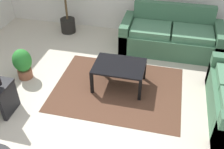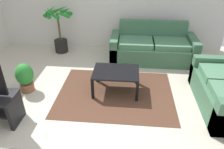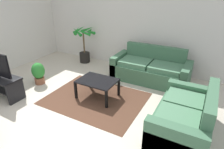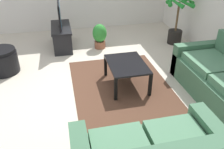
{
  "view_description": "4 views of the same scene",
  "coord_description": "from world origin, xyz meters",
  "px_view_note": "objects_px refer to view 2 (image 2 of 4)",
  "views": [
    {
      "loc": [
        1.0,
        -2.7,
        2.95
      ],
      "look_at": [
        0.26,
        0.43,
        0.53
      ],
      "focal_mm": 41.74,
      "sensor_mm": 36.0,
      "label": 1
    },
    {
      "loc": [
        0.54,
        -2.66,
        2.44
      ],
      "look_at": [
        0.24,
        0.6,
        0.5
      ],
      "focal_mm": 34.34,
      "sensor_mm": 36.0,
      "label": 2
    },
    {
      "loc": [
        2.48,
        -2.49,
        2.42
      ],
      "look_at": [
        0.67,
        0.84,
        0.66
      ],
      "focal_mm": 31.13,
      "sensor_mm": 36.0,
      "label": 3
    },
    {
      "loc": [
        3.76,
        -0.23,
        2.32
      ],
      "look_at": [
        0.6,
        0.5,
        0.43
      ],
      "focal_mm": 37.76,
      "sensor_mm": 36.0,
      "label": 4
    }
  ],
  "objects_px": {
    "coffee_table": "(116,74)",
    "potted_palm": "(60,31)",
    "potted_plant_small": "(25,77)",
    "couch_main": "(152,48)"
  },
  "relations": [
    {
      "from": "couch_main",
      "to": "potted_palm",
      "type": "relative_size",
      "value": 1.68
    },
    {
      "from": "coffee_table",
      "to": "potted_palm",
      "type": "distance_m",
      "value": 2.35
    },
    {
      "from": "coffee_table",
      "to": "potted_plant_small",
      "type": "xyz_separation_m",
      "value": [
        -1.73,
        -0.16,
        -0.06
      ]
    },
    {
      "from": "coffee_table",
      "to": "couch_main",
      "type": "bearing_deg",
      "value": 61.32
    },
    {
      "from": "couch_main",
      "to": "potted_palm",
      "type": "height_order",
      "value": "potted_palm"
    },
    {
      "from": "potted_plant_small",
      "to": "potted_palm",
      "type": "bearing_deg",
      "value": 85.78
    },
    {
      "from": "couch_main",
      "to": "potted_palm",
      "type": "distance_m",
      "value": 2.42
    },
    {
      "from": "coffee_table",
      "to": "potted_plant_small",
      "type": "relative_size",
      "value": 1.47
    },
    {
      "from": "coffee_table",
      "to": "potted_plant_small",
      "type": "bearing_deg",
      "value": -174.72
    },
    {
      "from": "coffee_table",
      "to": "potted_palm",
      "type": "bearing_deg",
      "value": 132.91
    }
  ]
}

